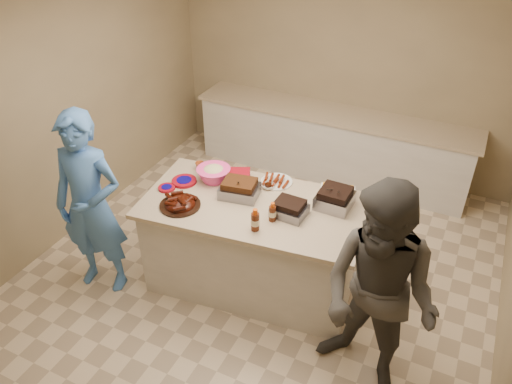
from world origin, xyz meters
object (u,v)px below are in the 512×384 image
at_px(rib_platter, 180,206).
at_px(plastic_cup, 200,169).
at_px(coleslaw_bowl, 214,180).
at_px(bbq_bottle_b, 272,220).
at_px(guest_gray, 363,378).
at_px(guest_blue, 108,280).
at_px(island, 254,281).
at_px(mustard_bottle, 236,188).
at_px(bbq_bottle_a, 255,230).
at_px(roasting_pan, 334,206).

distance_m(rib_platter, plastic_cup, 0.64).
bearing_deg(rib_platter, coleslaw_bowl, 83.01).
bearing_deg(coleslaw_bowl, bbq_bottle_b, -23.81).
bearing_deg(guest_gray, guest_blue, -160.33).
relative_size(plastic_cup, guest_blue, 0.05).
distance_m(island, mustard_bottle, 1.00).
bearing_deg(plastic_cup, island, -22.33).
relative_size(coleslaw_bowl, guest_blue, 0.18).
bearing_deg(bbq_bottle_a, rib_platter, 178.72).
bearing_deg(island, roasting_pan, 16.61).
bearing_deg(guest_gray, bbq_bottle_b, 175.10).
bearing_deg(mustard_bottle, rib_platter, -123.29).
bearing_deg(coleslaw_bowl, mustard_bottle, -5.76).
xyz_separation_m(mustard_bottle, guest_blue, (-1.08, -0.80, -0.95)).
distance_m(bbq_bottle_b, plastic_cup, 1.10).
bearing_deg(rib_platter, bbq_bottle_b, 11.12).
height_order(roasting_pan, mustard_bottle, roasting_pan).
distance_m(rib_platter, guest_gray, 2.14).
height_order(bbq_bottle_b, mustard_bottle, bbq_bottle_b).
relative_size(island, mustard_bottle, 18.21).
xyz_separation_m(island, coleslaw_bowl, (-0.52, 0.19, 0.95)).
bearing_deg(bbq_bottle_b, guest_blue, -163.23).
bearing_deg(coleslaw_bowl, rib_platter, -96.99).
height_order(coleslaw_bowl, bbq_bottle_a, coleslaw_bowl).
height_order(island, roasting_pan, roasting_pan).
bearing_deg(guest_blue, guest_gray, -11.29).
bearing_deg(coleslaw_bowl, guest_gray, -24.24).
relative_size(coleslaw_bowl, plastic_cup, 3.73).
height_order(rib_platter, guest_gray, rib_platter).
bearing_deg(guest_gray, bbq_bottle_a, -175.21).
height_order(island, mustard_bottle, mustard_bottle).
relative_size(rib_platter, guest_gray, 0.20).
distance_m(roasting_pan, bbq_bottle_b, 0.60).
xyz_separation_m(coleslaw_bowl, plastic_cup, (-0.23, 0.12, 0.00)).
height_order(guest_blue, guest_gray, guest_gray).
relative_size(mustard_bottle, plastic_cup, 1.25).
bearing_deg(plastic_cup, coleslaw_bowl, -27.25).
xyz_separation_m(coleslaw_bowl, bbq_bottle_b, (0.77, -0.34, 0.00)).
xyz_separation_m(roasting_pan, bbq_bottle_a, (-0.49, -0.62, 0.00)).
bearing_deg(roasting_pan, plastic_cup, -179.43).
distance_m(plastic_cup, guest_gray, 2.45).
relative_size(coleslaw_bowl, mustard_bottle, 2.98).
xyz_separation_m(bbq_bottle_b, plastic_cup, (-1.00, 0.46, 0.00)).
xyz_separation_m(roasting_pan, coleslaw_bowl, (-1.19, -0.09, 0.00)).
relative_size(rib_platter, coleslaw_bowl, 1.13).
height_order(rib_platter, plastic_cup, rib_platter).
xyz_separation_m(bbq_bottle_b, guest_gray, (1.05, -0.48, -0.95)).
bearing_deg(bbq_bottle_b, rib_platter, -168.88).
height_order(rib_platter, coleslaw_bowl, coleslaw_bowl).
height_order(roasting_pan, bbq_bottle_a, bbq_bottle_a).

